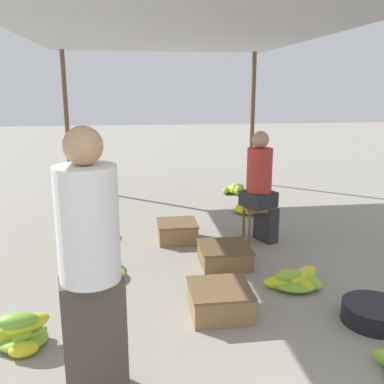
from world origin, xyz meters
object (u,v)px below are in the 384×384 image
banana_pile_right_3 (235,190)px  vendor_foreground (90,264)px  banana_pile_left_2 (103,196)px  crate_mid (220,300)px  banana_pile_left_0 (21,333)px  banana_pile_right_0 (297,280)px  vendor_seated (261,185)px  stool (258,213)px  crate_far (224,255)px  banana_pile_left_1 (94,271)px  crate_near (177,231)px  basin_black (374,313)px  banana_pile_right_1 (251,207)px  banana_pile_left_3 (95,231)px

banana_pile_right_3 → vendor_foreground: bearing=-112.5°
banana_pile_left_2 → crate_mid: (1.19, -3.92, 0.06)m
banana_pile_left_0 → banana_pile_left_2: bearing=85.8°
banana_pile_right_0 → vendor_seated: bearing=89.8°
stool → crate_far: size_ratio=0.82×
banana_pile_left_1 → crate_near: size_ratio=1.32×
stool → banana_pile_left_2: size_ratio=0.85×
vendor_seated → banana_pile_left_2: bearing=131.8°
banana_pile_left_0 → vendor_foreground: bearing=-44.1°
banana_pile_left_1 → banana_pile_right_3: bearing=55.6°
banana_pile_left_1 → banana_pile_right_0: banana_pile_left_1 is taller
banana_pile_right_0 → basin_black: bearing=-60.8°
vendor_seated → banana_pile_left_1: size_ratio=2.11×
banana_pile_left_1 → crate_mid: 1.38m
vendor_foreground → banana_pile_right_3: (2.00, 4.84, -0.78)m
banana_pile_right_1 → crate_near: banana_pile_right_1 is taller
vendor_seated → banana_pile_right_1: (0.23, 1.18, -0.62)m
banana_pile_left_3 → banana_pile_right_3: (2.25, 2.03, -0.03)m
stool → crate_near: (-0.97, 0.11, -0.23)m
banana_pile_left_0 → banana_pile_right_3: size_ratio=1.01×
stool → banana_pile_right_1: bearing=78.2°
banana_pile_left_3 → banana_pile_right_0: 2.55m
vendor_foreground → banana_pile_right_1: vendor_foreground is taller
banana_pile_left_1 → banana_pile_left_2: banana_pile_left_1 is taller
stool → banana_pile_left_0: 3.03m
vendor_seated → crate_far: 1.07m
banana_pile_left_2 → banana_pile_right_1: 2.49m
crate_near → banana_pile_left_1: bearing=-134.3°
stool → basin_black: size_ratio=0.84×
banana_pile_left_0 → banana_pile_right_1: banana_pile_left_0 is taller
banana_pile_left_3 → crate_far: size_ratio=1.00×
banana_pile_left_0 → crate_near: 2.45m
stool → banana_pile_left_3: size_ratio=0.82×
banana_pile_right_3 → basin_black: bearing=-88.5°
banana_pile_left_0 → banana_pile_left_3: banana_pile_left_3 is taller
basin_black → crate_near: crate_near is taller
banana_pile_left_1 → crate_near: (0.92, 0.94, 0.05)m
banana_pile_right_0 → banana_pile_right_1: 2.48m
vendor_seated → crate_near: (-0.99, 0.12, -0.58)m
basin_black → crate_mid: bearing=166.0°
crate_near → crate_mid: crate_mid is taller
stool → crate_near: 1.01m
vendor_foreground → banana_pile_left_2: bearing=93.2°
vendor_seated → crate_mid: vendor_seated is taller
vendor_foreground → banana_pile_left_2: vendor_foreground is taller
banana_pile_right_3 → banana_pile_left_2: bearing=-177.6°
banana_pile_right_1 → banana_pile_left_0: bearing=-129.4°
crate_far → basin_black: bearing=-53.6°
vendor_foreground → banana_pile_right_0: (1.74, 1.20, -0.78)m
banana_pile_left_1 → banana_pile_right_0: 1.96m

